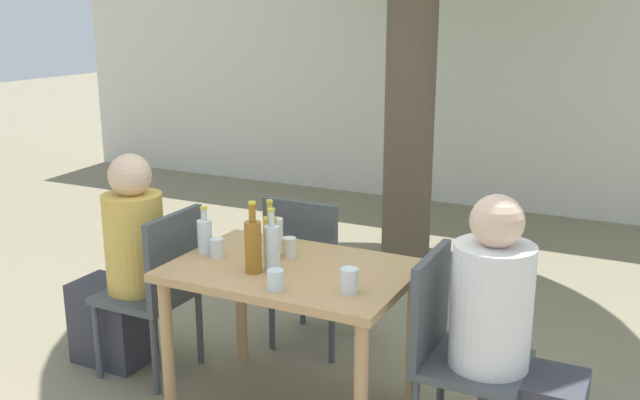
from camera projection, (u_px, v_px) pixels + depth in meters
cafe_building_wall at (500, 65)px, 6.74m from camera, size 10.00×0.08×2.80m
dining_table_front at (292, 288)px, 3.35m from camera, size 1.11×0.76×0.74m
patio_chair_0 at (159, 284)px, 3.71m from camera, size 0.44×0.44×0.91m
patio_chair_1 at (454, 344)px, 3.04m from camera, size 0.44×0.44×0.91m
patio_chair_2 at (309, 264)px, 4.00m from camera, size 0.44×0.44×0.91m
person_seated_0 at (124, 274)px, 3.81m from camera, size 0.55×0.31×1.19m
person_seated_1 at (510, 352)px, 2.93m from camera, size 0.57×0.33×1.19m
water_bottle_0 at (205, 235)px, 3.48m from camera, size 0.07×0.07×0.24m
water_bottle_1 at (272, 246)px, 3.24m from camera, size 0.07×0.07×0.29m
oil_cruet_2 at (270, 237)px, 3.39m from camera, size 0.06×0.06×0.29m
amber_bottle_3 at (253, 245)px, 3.21m from camera, size 0.08×0.08×0.33m
drinking_glass_0 at (289, 247)px, 3.44m from camera, size 0.07×0.07×0.10m
drinking_glass_1 at (217, 248)px, 3.43m from camera, size 0.06×0.06×0.09m
drinking_glass_2 at (276, 280)px, 3.03m from camera, size 0.07×0.07×0.09m
drinking_glass_3 at (349, 280)px, 3.00m from camera, size 0.08×0.08×0.11m
drinking_glass_4 at (275, 231)px, 3.64m from camera, size 0.08×0.08×0.13m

